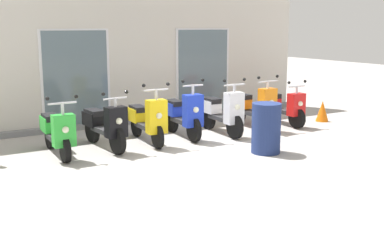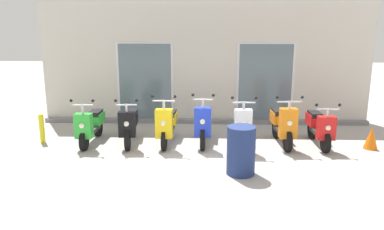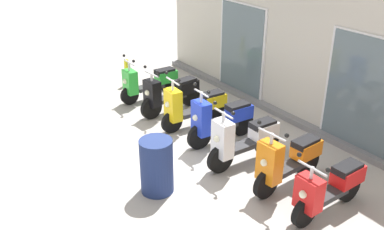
{
  "view_description": "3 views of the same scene",
  "coord_description": "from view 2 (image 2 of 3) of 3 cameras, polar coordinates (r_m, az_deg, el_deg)",
  "views": [
    {
      "loc": [
        -4.88,
        -7.55,
        2.37
      ],
      "look_at": [
        -0.21,
        0.4,
        0.63
      ],
      "focal_mm": 44.41,
      "sensor_mm": 36.0,
      "label": 1
    },
    {
      "loc": [
        0.07,
        -7.83,
        2.9
      ],
      "look_at": [
        -0.27,
        0.79,
        0.79
      ],
      "focal_mm": 36.34,
      "sensor_mm": 36.0,
      "label": 2
    },
    {
      "loc": [
        6.0,
        -3.68,
        4.26
      ],
      "look_at": [
        -0.33,
        0.69,
        0.59
      ],
      "focal_mm": 40.42,
      "sensor_mm": 36.0,
      "label": 3
    }
  ],
  "objects": [
    {
      "name": "traffic_cone",
      "position": [
        9.87,
        24.82,
        -3.07
      ],
      "size": [
        0.32,
        0.32,
        0.52
      ],
      "primitive_type": "cone",
      "color": "orange",
      "rests_on": "ground_plane"
    },
    {
      "name": "ground_plane",
      "position": [
        8.35,
        1.66,
        -6.57
      ],
      "size": [
        40.0,
        40.0,
        0.0
      ],
      "primitive_type": "plane",
      "color": "#A8A39E"
    },
    {
      "name": "scooter_orange",
      "position": [
        9.42,
        13.16,
        -1.33
      ],
      "size": [
        0.62,
        1.58,
        1.28
      ],
      "color": "black",
      "rests_on": "ground_plane"
    },
    {
      "name": "scooter_blue",
      "position": [
        9.28,
        1.75,
        -1.18
      ],
      "size": [
        0.53,
        1.58,
        1.31
      ],
      "color": "black",
      "rests_on": "ground_plane"
    },
    {
      "name": "scooter_red",
      "position": [
        9.64,
        18.17,
        -1.64
      ],
      "size": [
        0.57,
        1.54,
        1.12
      ],
      "color": "black",
      "rests_on": "ground_plane"
    },
    {
      "name": "scooter_black",
      "position": [
        9.44,
        -9.15,
        -1.35
      ],
      "size": [
        0.54,
        1.66,
        1.19
      ],
      "color": "black",
      "rests_on": "ground_plane"
    },
    {
      "name": "scooter_white",
      "position": [
        9.16,
        7.3,
        -1.52
      ],
      "size": [
        0.57,
        1.62,
        1.28
      ],
      "color": "black",
      "rests_on": "ground_plane"
    },
    {
      "name": "storefront_facade",
      "position": [
        11.17,
        1.92,
        7.23
      ],
      "size": [
        9.29,
        0.5,
        3.39
      ],
      "color": "beige",
      "rests_on": "ground_plane"
    },
    {
      "name": "curb_bollard",
      "position": [
        10.07,
        -21.17,
        -1.86
      ],
      "size": [
        0.12,
        0.12,
        0.7
      ],
      "primitive_type": "cylinder",
      "color": "yellow",
      "rests_on": "ground_plane"
    },
    {
      "name": "scooter_yellow",
      "position": [
        9.3,
        -3.62,
        -1.28
      ],
      "size": [
        0.57,
        1.63,
        1.29
      ],
      "color": "black",
      "rests_on": "ground_plane"
    },
    {
      "name": "scooter_green",
      "position": [
        9.63,
        -14.63,
        -1.4
      ],
      "size": [
        0.56,
        1.58,
        1.19
      ],
      "color": "black",
      "rests_on": "ground_plane"
    },
    {
      "name": "trash_bin",
      "position": [
        7.52,
        7.2,
        -5.18
      ],
      "size": [
        0.55,
        0.55,
        0.95
      ],
      "primitive_type": "cylinder",
      "color": "navy",
      "rests_on": "ground_plane"
    }
  ]
}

